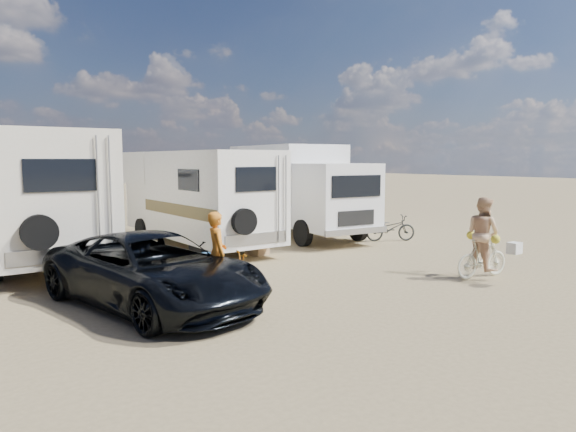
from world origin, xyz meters
TOP-DOWN VIEW (x-y plane):
  - ground at (0.00, 0.00)m, footprint 140.00×140.00m
  - rv_main at (-0.32, 6.61)m, footprint 2.34×6.76m
  - rv_left at (-4.70, 7.31)m, footprint 3.09×7.69m
  - box_truck at (3.56, 6.39)m, footprint 3.14×6.51m
  - dark_suv at (-4.10, 1.19)m, footprint 2.97×5.08m
  - bike_man at (-3.06, 0.68)m, footprint 1.86×1.06m
  - bike_woman at (2.74, -1.14)m, footprint 1.54×0.69m
  - rider_man at (-3.06, 0.68)m, footprint 0.50×0.63m
  - rider_woman at (2.74, -1.14)m, footprint 0.76×0.90m
  - bike_parked at (5.21, 3.72)m, footprint 1.69×1.30m
  - cooler at (-2.07, 3.15)m, footprint 0.60×0.46m
  - crate at (0.35, 4.33)m, footprint 0.61×0.61m

SIDE VIEW (x-z plane):
  - ground at x=0.00m, z-range 0.00..0.00m
  - crate at x=0.35m, z-range 0.00..0.39m
  - cooler at x=-2.07m, z-range 0.00..0.45m
  - bike_parked at x=5.21m, z-range 0.00..0.85m
  - bike_woman at x=2.74m, z-range 0.00..0.89m
  - bike_man at x=-3.06m, z-range 0.00..0.92m
  - dark_suv at x=-4.10m, z-range 0.00..1.33m
  - rider_man at x=-3.06m, z-range 0.00..1.53m
  - rider_woman at x=2.74m, z-range 0.00..1.65m
  - rv_main at x=-0.32m, z-range 0.00..2.89m
  - box_truck at x=3.56m, z-range 0.00..3.15m
  - rv_left at x=-4.70m, z-range 0.00..3.30m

